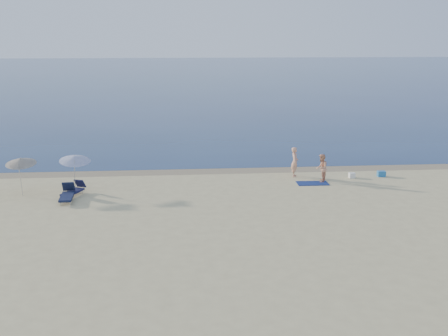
% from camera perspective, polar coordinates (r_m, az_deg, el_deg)
% --- Properties ---
extents(ground, '(160.00, 160.00, 0.00)m').
position_cam_1_polar(ground, '(16.53, 9.23, -16.47)').
color(ground, '#C9BB86').
rests_on(ground, ground).
extents(sea, '(240.00, 160.00, 0.01)m').
position_cam_1_polar(sea, '(114.20, -3.10, 9.42)').
color(sea, '#0B2046').
rests_on(sea, ground).
extents(wet_sand_strip, '(240.00, 1.60, 0.00)m').
position_cam_1_polar(wet_sand_strip, '(34.45, 1.44, -0.25)').
color(wet_sand_strip, '#847254').
rests_on(wet_sand_strip, ground).
extents(person_left, '(0.55, 0.71, 1.75)m').
position_cam_1_polar(person_left, '(33.09, 7.20, 0.62)').
color(person_left, tan).
rests_on(person_left, ground).
extents(person_right, '(0.84, 0.94, 1.60)m').
position_cam_1_polar(person_right, '(32.12, 9.88, -0.01)').
color(person_right, tan).
rests_on(person_right, ground).
extents(beach_towel, '(1.76, 1.01, 0.03)m').
position_cam_1_polar(beach_towel, '(31.87, 8.98, -1.54)').
color(beach_towel, '#101E52').
rests_on(beach_towel, ground).
extents(white_bag, '(0.35, 0.31, 0.29)m').
position_cam_1_polar(white_bag, '(33.53, 12.87, -0.73)').
color(white_bag, white).
rests_on(white_bag, ground).
extents(blue_cooler, '(0.47, 0.34, 0.33)m').
position_cam_1_polar(blue_cooler, '(34.26, 15.69, -0.56)').
color(blue_cooler, '#206AAF').
rests_on(blue_cooler, ground).
extents(umbrella_near, '(2.09, 2.11, 2.14)m').
position_cam_1_polar(umbrella_near, '(30.52, -14.91, 0.94)').
color(umbrella_near, silver).
rests_on(umbrella_near, ground).
extents(umbrella_far, '(1.59, 1.61, 2.11)m').
position_cam_1_polar(umbrella_far, '(30.74, -19.95, 0.66)').
color(umbrella_far, silver).
rests_on(umbrella_far, ground).
extents(lounger_left, '(0.70, 1.88, 0.82)m').
position_cam_1_polar(lounger_left, '(29.33, -15.66, -2.64)').
color(lounger_left, '#141B38').
rests_on(lounger_left, ground).
extents(lounger_right, '(1.16, 1.73, 0.73)m').
position_cam_1_polar(lounger_right, '(30.15, -15.01, -2.22)').
color(lounger_right, '#16193D').
rests_on(lounger_right, ground).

